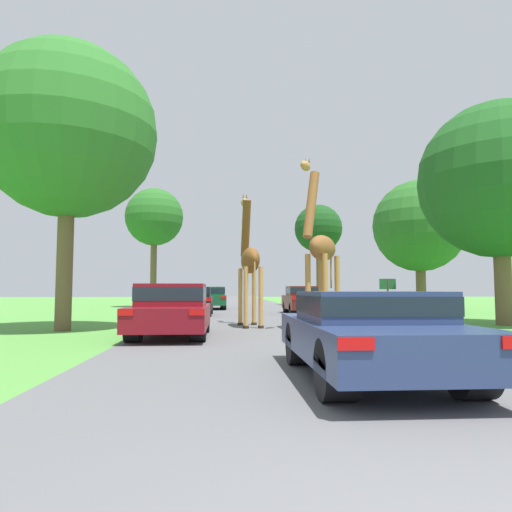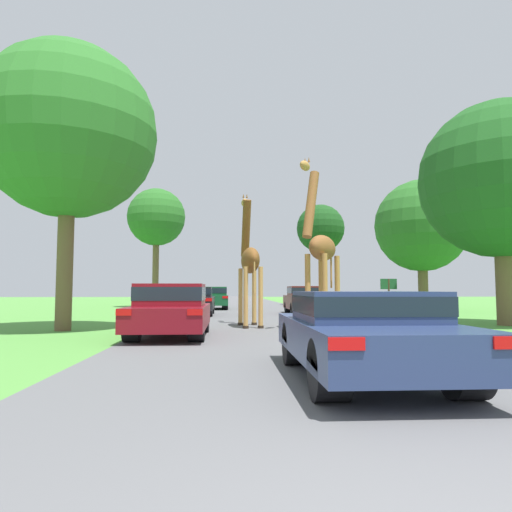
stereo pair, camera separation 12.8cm
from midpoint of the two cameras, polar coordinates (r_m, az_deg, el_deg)
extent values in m
cube|color=#5B5B5E|center=(31.40, -1.64, -6.53)|extent=(7.54, 120.00, 0.00)
cylinder|color=tan|center=(16.32, -2.20, -5.11)|extent=(0.15, 0.15, 2.02)
cylinder|color=#2D2319|center=(16.36, -2.21, -8.48)|extent=(0.20, 0.20, 0.09)
cylinder|color=tan|center=(16.39, -0.47, -5.11)|extent=(0.15, 0.15, 2.02)
cylinder|color=#2D2319|center=(16.43, -0.47, -8.47)|extent=(0.20, 0.20, 0.09)
cylinder|color=tan|center=(14.92, -1.52, -5.20)|extent=(0.15, 0.15, 2.02)
cylinder|color=#2D2319|center=(14.97, -1.52, -8.88)|extent=(0.20, 0.20, 0.09)
cylinder|color=tan|center=(14.99, 0.37, -5.19)|extent=(0.15, 0.15, 2.02)
cylinder|color=#2D2319|center=(15.04, 0.37, -8.86)|extent=(0.20, 0.20, 0.09)
ellipsoid|color=brown|center=(15.68, -0.96, -0.57)|extent=(0.77, 2.07, 0.89)
cylinder|color=brown|center=(16.88, -1.50, 3.46)|extent=(0.38, 0.96, 2.11)
ellipsoid|color=tan|center=(17.48, -1.69, 6.69)|extent=(0.29, 0.58, 0.30)
cylinder|color=tan|center=(14.71, -0.42, -2.48)|extent=(0.05, 0.05, 1.11)
cone|color=brown|center=(17.35, -1.83, 7.55)|extent=(0.07, 0.07, 0.16)
cone|color=brown|center=(17.37, -1.39, 7.53)|extent=(0.07, 0.07, 0.16)
cylinder|color=#B77F3D|center=(14.61, 8.39, -4.40)|extent=(0.18, 0.18, 2.41)
cylinder|color=#2D2319|center=(14.66, 8.44, -8.90)|extent=(0.23, 0.23, 0.11)
cylinder|color=#B77F3D|center=(14.82, 6.27, -4.41)|extent=(0.18, 0.18, 2.41)
cylinder|color=#2D2319|center=(14.87, 6.31, -8.86)|extent=(0.23, 0.23, 0.11)
cylinder|color=#B77F3D|center=(15.76, 9.90, -4.36)|extent=(0.18, 0.18, 2.41)
cylinder|color=#2D2319|center=(15.80, 9.96, -8.54)|extent=(0.23, 0.23, 0.11)
cylinder|color=#B77F3D|center=(15.95, 7.92, -4.38)|extent=(0.18, 0.18, 2.41)
cylinder|color=#2D2319|center=(16.00, 7.97, -8.51)|extent=(0.23, 0.23, 0.11)
ellipsoid|color=brown|center=(15.34, 8.09, 0.99)|extent=(1.50, 1.83, 0.85)
cylinder|color=brown|center=(14.60, 6.66, 6.45)|extent=(0.78, 0.99, 2.25)
ellipsoid|color=#B77F3D|center=(14.43, 5.93, 11.14)|extent=(0.50, 0.60, 0.30)
cylinder|color=#B77F3D|center=(16.07, 9.13, -1.60)|extent=(0.06, 0.06, 1.33)
cone|color=brown|center=(14.62, 6.42, 11.88)|extent=(0.07, 0.07, 0.16)
cone|color=brown|center=(14.67, 5.94, 11.82)|extent=(0.07, 0.07, 0.16)
cube|color=navy|center=(6.77, 13.44, -10.03)|extent=(1.98, 4.23, 0.52)
cube|color=navy|center=(6.73, 13.38, -6.09)|extent=(1.78, 1.90, 0.41)
cube|color=#19232D|center=(6.73, 13.37, -5.92)|extent=(1.80, 1.92, 0.25)
cube|color=red|center=(4.49, 11.58, -10.70)|extent=(0.36, 0.03, 0.12)
cylinder|color=black|center=(7.84, 5.02, -10.83)|extent=(0.40, 0.71, 0.71)
cylinder|color=black|center=(8.24, 16.13, -10.36)|extent=(0.40, 0.71, 0.71)
cylinder|color=black|center=(5.37, 9.35, -13.85)|extent=(0.40, 0.71, 0.71)
cylinder|color=black|center=(5.93, 24.76, -12.60)|extent=(0.40, 0.71, 0.71)
cube|color=black|center=(22.93, -8.13, -5.86)|extent=(1.98, 4.14, 0.61)
cube|color=black|center=(22.92, -8.11, -4.49)|extent=(1.78, 1.86, 0.48)
cube|color=#19232D|center=(22.92, -8.11, -4.43)|extent=(1.80, 1.88, 0.29)
cube|color=red|center=(20.93, -10.76, -5.39)|extent=(0.36, 0.03, 0.15)
cube|color=red|center=(20.80, -6.31, -5.45)|extent=(0.36, 0.03, 0.15)
cylinder|color=black|center=(24.24, -9.79, -6.35)|extent=(0.40, 0.68, 0.68)
cylinder|color=black|center=(24.13, -6.03, -6.40)|extent=(0.40, 0.68, 0.68)
cylinder|color=black|center=(21.78, -10.46, -6.59)|extent=(0.40, 0.68, 0.68)
cylinder|color=black|center=(21.66, -6.28, -6.64)|extent=(0.40, 0.68, 0.68)
cube|color=#561914|center=(24.24, 5.76, -5.76)|extent=(1.78, 4.01, 0.69)
cube|color=#561914|center=(24.23, 5.75, -4.36)|extent=(1.61, 1.80, 0.49)
cube|color=#19232D|center=(24.23, 5.75, -4.30)|extent=(1.62, 1.82, 0.29)
cube|color=red|center=(22.13, 4.76, -5.27)|extent=(0.32, 0.03, 0.17)
cube|color=red|center=(22.40, 8.48, -5.23)|extent=(0.32, 0.03, 0.17)
cylinder|color=black|center=(25.33, 3.71, -6.38)|extent=(0.36, 0.61, 0.61)
cylinder|color=black|center=(25.56, 6.90, -6.34)|extent=(0.36, 0.61, 0.61)
cylinder|color=black|center=(22.95, 4.51, -6.60)|extent=(0.36, 0.61, 0.61)
cylinder|color=black|center=(23.20, 8.02, -6.55)|extent=(0.36, 0.61, 0.61)
cube|color=maroon|center=(12.54, -10.76, -7.42)|extent=(1.93, 4.14, 0.58)
cube|color=maroon|center=(12.52, -10.73, -4.77)|extent=(1.73, 1.86, 0.58)
cube|color=#19232D|center=(12.52, -10.72, -4.64)|extent=(1.75, 1.88, 0.35)
cube|color=red|center=(10.61, -16.36, -6.80)|extent=(0.35, 0.03, 0.14)
cube|color=red|center=(10.39, -7.76, -6.99)|extent=(0.35, 0.03, 0.14)
cylinder|color=black|center=(13.89, -13.35, -8.07)|extent=(0.39, 0.60, 0.60)
cylinder|color=black|center=(13.73, -6.93, -8.20)|extent=(0.39, 0.60, 0.60)
cylinder|color=black|center=(11.46, -15.40, -8.87)|extent=(0.39, 0.60, 0.60)
cylinder|color=black|center=(11.26, -7.59, -9.07)|extent=(0.39, 0.60, 0.60)
cube|color=#144C28|center=(30.18, -5.70, -5.49)|extent=(1.94, 4.45, 0.61)
cube|color=#144C28|center=(30.17, -5.69, -4.39)|extent=(1.75, 2.00, 0.55)
cube|color=#19232D|center=(30.17, -5.69, -4.33)|extent=(1.77, 2.02, 0.33)
cube|color=red|center=(27.98, -7.48, -5.13)|extent=(0.35, 0.03, 0.15)
cube|color=red|center=(27.92, -4.20, -5.16)|extent=(0.35, 0.03, 0.15)
cylinder|color=black|center=(31.55, -7.05, -5.88)|extent=(0.39, 0.68, 0.68)
cylinder|color=black|center=(31.51, -4.21, -5.90)|extent=(0.39, 0.68, 0.68)
cylinder|color=black|center=(28.89, -7.34, -6.03)|extent=(0.39, 0.68, 0.68)
cylinder|color=black|center=(28.84, -4.24, -6.06)|extent=(0.39, 0.68, 0.68)
cylinder|color=brown|center=(18.50, 28.25, -0.84)|extent=(0.57, 0.57, 4.38)
sphere|color=#1E561E|center=(18.90, 27.93, 8.41)|extent=(5.68, 5.68, 5.68)
cylinder|color=brown|center=(33.77, -12.80, -1.24)|extent=(0.45, 0.45, 5.92)
sphere|color=#286623|center=(34.14, -12.70, 4.78)|extent=(4.18, 4.18, 4.18)
cylinder|color=brown|center=(29.74, 19.78, -2.21)|extent=(0.59, 0.59, 4.36)
sphere|color=#286623|center=(29.99, 19.64, 3.58)|extent=(5.67, 5.67, 5.67)
cylinder|color=brown|center=(15.37, -22.95, 1.57)|extent=(0.49, 0.49, 5.45)
sphere|color=#2D7028|center=(16.10, -22.58, 14.24)|extent=(5.51, 5.51, 5.51)
cylinder|color=brown|center=(37.67, 7.75, -1.77)|extent=(0.39, 0.39, 5.72)
sphere|color=#194719|center=(37.97, 7.69, 3.44)|extent=(3.92, 3.92, 3.92)
cylinder|color=#4C3823|center=(20.06, 15.99, -5.21)|extent=(0.08, 0.08, 1.72)
cube|color=#1E562D|center=(20.05, 15.96, -3.38)|extent=(0.70, 0.04, 0.44)
camera|label=1|loc=(0.06, -90.23, 0.02)|focal=32.00mm
camera|label=2|loc=(0.06, 89.77, -0.02)|focal=32.00mm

